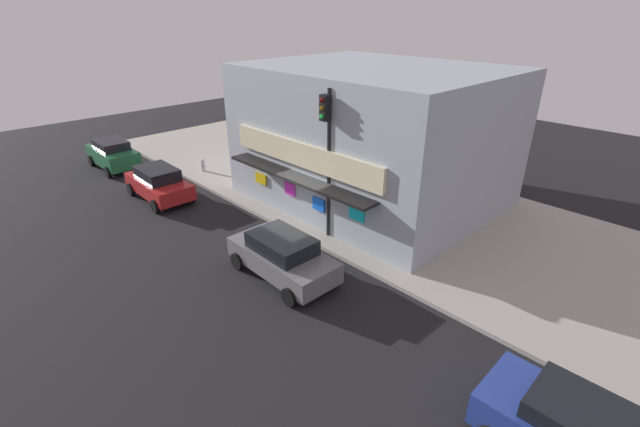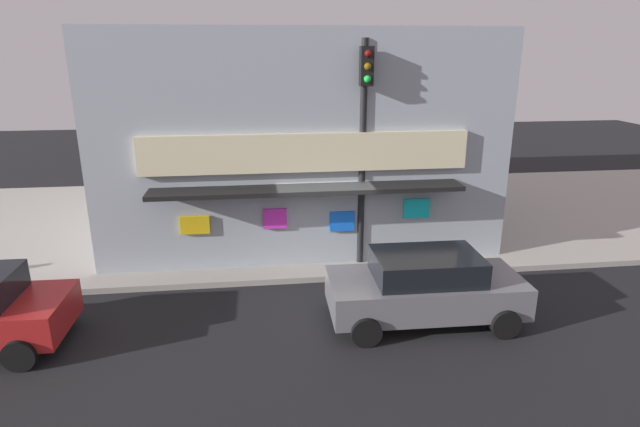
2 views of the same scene
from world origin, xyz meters
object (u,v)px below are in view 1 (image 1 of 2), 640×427
(fire_hydrant, at_px, (203,165))
(parked_car_grey, at_px, (282,256))
(potted_plant_by_doorway, at_px, (304,194))
(trash_can, at_px, (319,203))
(pedestrian, at_px, (368,211))
(traffic_light, at_px, (328,147))
(parked_car_red, at_px, (159,183))
(parked_car_green, at_px, (113,154))
(potted_plant_by_window, at_px, (287,181))

(fire_hydrant, relative_size, parked_car_grey, 0.17)
(fire_hydrant, height_order, potted_plant_by_doorway, potted_plant_by_doorway)
(trash_can, bearing_deg, fire_hydrant, -173.18)
(potted_plant_by_doorway, relative_size, parked_car_grey, 0.22)
(pedestrian, xyz_separation_m, parked_car_grey, (-0.14, -4.46, -0.34))
(traffic_light, height_order, trash_can, traffic_light)
(trash_can, height_order, parked_car_grey, parked_car_grey)
(pedestrian, relative_size, parked_car_red, 0.44)
(trash_can, xyz_separation_m, parked_car_red, (-6.91, -4.46, 0.24))
(fire_hydrant, xyz_separation_m, parked_car_green, (-4.57, -3.30, 0.35))
(traffic_light, distance_m, parked_car_red, 9.83)
(parked_car_red, distance_m, parked_car_green, 6.26)
(potted_plant_by_doorway, bearing_deg, traffic_light, -26.01)
(traffic_light, xyz_separation_m, potted_plant_by_window, (-4.93, 2.04, -3.28))
(fire_hydrant, relative_size, potted_plant_by_window, 0.81)
(potted_plant_by_doorway, distance_m, parked_car_red, 7.33)
(pedestrian, bearing_deg, traffic_light, -124.92)
(potted_plant_by_window, bearing_deg, parked_car_red, -127.46)
(fire_hydrant, xyz_separation_m, parked_car_grey, (11.35, -3.45, 0.30))
(pedestrian, height_order, potted_plant_by_window, pedestrian)
(trash_can, bearing_deg, potted_plant_by_doorway, 176.91)
(potted_plant_by_window, distance_m, parked_car_grey, 7.70)
(potted_plant_by_window, relative_size, parked_car_red, 0.22)
(trash_can, distance_m, potted_plant_by_window, 3.08)
(potted_plant_by_window, height_order, parked_car_red, parked_car_red)
(fire_hydrant, xyz_separation_m, potted_plant_by_window, (5.58, 1.65, 0.15))
(trash_can, xyz_separation_m, potted_plant_by_doorway, (-1.13, 0.06, 0.09))
(potted_plant_by_doorway, bearing_deg, trash_can, -3.09)
(potted_plant_by_window, xyz_separation_m, parked_car_green, (-10.15, -4.94, 0.21))
(pedestrian, relative_size, potted_plant_by_doorway, 1.96)
(trash_can, distance_m, parked_car_grey, 5.26)
(traffic_light, distance_m, parked_car_grey, 4.45)
(pedestrian, bearing_deg, parked_car_green, -164.99)
(parked_car_green, bearing_deg, potted_plant_by_doorway, 20.03)
(fire_hydrant, distance_m, trash_can, 8.65)
(trash_can, bearing_deg, parked_car_grey, -58.44)
(traffic_light, distance_m, fire_hydrant, 11.06)
(traffic_light, distance_m, potted_plant_by_doorway, 4.71)
(potted_plant_by_doorway, height_order, potted_plant_by_window, potted_plant_by_doorway)
(potted_plant_by_window, bearing_deg, fire_hydrant, -163.55)
(fire_hydrant, distance_m, parked_car_grey, 11.86)
(potted_plant_by_doorway, xyz_separation_m, parked_car_grey, (3.88, -4.54, 0.15))
(potted_plant_by_window, relative_size, parked_car_green, 0.23)
(traffic_light, height_order, pedestrian, traffic_light)
(fire_hydrant, height_order, trash_can, trash_can)
(parked_car_grey, distance_m, parked_car_red, 9.66)
(traffic_light, distance_m, potted_plant_by_window, 6.26)
(potted_plant_by_doorway, height_order, parked_car_grey, parked_car_grey)
(fire_hydrant, distance_m, parked_car_red, 3.84)
(parked_car_red, bearing_deg, parked_car_green, 178.79)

